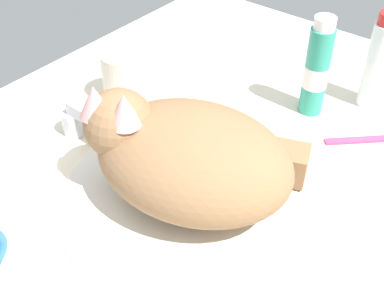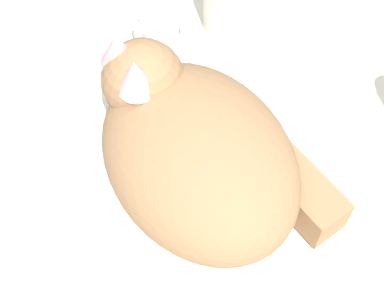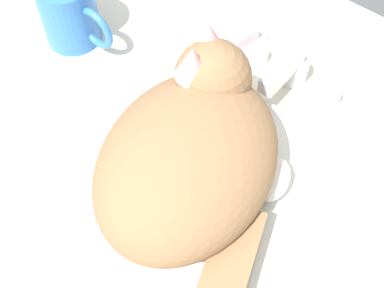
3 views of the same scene
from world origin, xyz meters
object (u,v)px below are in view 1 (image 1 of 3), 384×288
(faucet, at_px, (79,122))
(mouthwash_bottle, at_px, (378,64))
(rinse_cup, at_px, (123,77))
(soap_bar, at_px, (8,157))
(toothpaste_bottle, at_px, (317,70))
(cat, at_px, (186,154))
(toothbrush, at_px, (381,137))

(faucet, distance_m, mouthwash_bottle, 0.46)
(rinse_cup, relative_size, mouthwash_bottle, 0.53)
(soap_bar, height_order, toothpaste_bottle, toothpaste_bottle)
(faucet, relative_size, rinse_cup, 1.74)
(rinse_cup, bearing_deg, soap_bar, -179.54)
(cat, bearing_deg, faucet, 89.71)
(rinse_cup, distance_m, toothpaste_bottle, 0.30)
(toothbrush, bearing_deg, mouthwash_bottle, 34.88)
(faucet, height_order, rinse_cup, rinse_cup)
(cat, relative_size, toothpaste_bottle, 1.78)
(toothpaste_bottle, height_order, toothbrush, toothpaste_bottle)
(cat, relative_size, rinse_cup, 3.42)
(cat, bearing_deg, rinse_cup, 63.09)
(cat, xyz_separation_m, mouthwash_bottle, (0.34, -0.10, 0.00))
(soap_bar, bearing_deg, cat, -63.09)
(faucet, bearing_deg, rinse_cup, 8.64)
(toothpaste_bottle, bearing_deg, mouthwash_bottle, -40.53)
(mouthwash_bottle, xyz_separation_m, toothbrush, (-0.08, -0.05, -0.07))
(faucet, xyz_separation_m, soap_bar, (-0.11, 0.01, -0.00))
(soap_bar, xyz_separation_m, toothbrush, (0.38, -0.37, -0.02))
(faucet, bearing_deg, soap_bar, 172.35)
(soap_bar, bearing_deg, toothpaste_bottle, -33.33)
(toothpaste_bottle, bearing_deg, toothbrush, -91.22)
(faucet, height_order, mouthwash_bottle, mouthwash_bottle)
(cat, bearing_deg, toothbrush, -29.38)
(rinse_cup, distance_m, toothbrush, 0.40)
(faucet, distance_m, cat, 0.21)
(faucet, bearing_deg, toothbrush, -52.98)
(rinse_cup, bearing_deg, toothbrush, -67.14)
(cat, distance_m, toothbrush, 0.31)
(toothpaste_bottle, distance_m, mouthwash_bottle, 0.10)
(faucet, relative_size, soap_bar, 2.04)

